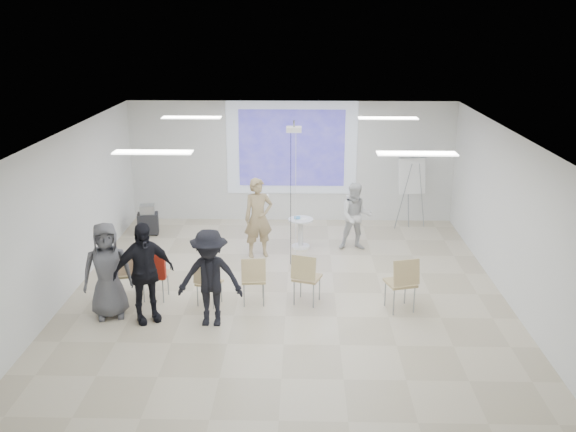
{
  "coord_description": "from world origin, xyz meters",
  "views": [
    {
      "loc": [
        0.29,
        -11.03,
        4.95
      ],
      "look_at": [
        0.0,
        0.8,
        1.25
      ],
      "focal_mm": 40.0,
      "sensor_mm": 36.0,
      "label": 1
    }
  ],
  "objects_px": {
    "chair_left_mid": "(154,272)",
    "chair_far_left": "(124,271)",
    "chair_left_inner": "(207,280)",
    "flipchart_easel": "(412,176)",
    "player_right": "(356,213)",
    "laptop": "(209,281)",
    "audience_mid": "(210,272)",
    "av_cart": "(148,221)",
    "chair_center": "(253,276)",
    "pedestal_table": "(301,231)",
    "chair_right_far": "(403,280)",
    "audience_outer": "(107,265)",
    "chair_right_inner": "(306,275)",
    "audience_left": "(143,265)",
    "player_left": "(258,213)"
  },
  "relations": [
    {
      "from": "pedestal_table",
      "to": "chair_right_far",
      "type": "xyz_separation_m",
      "value": [
        1.78,
        -3.21,
        0.21
      ]
    },
    {
      "from": "pedestal_table",
      "to": "chair_left_inner",
      "type": "distance_m",
      "value": 3.47
    },
    {
      "from": "player_left",
      "to": "audience_outer",
      "type": "height_order",
      "value": "player_left"
    },
    {
      "from": "chair_left_inner",
      "to": "laptop",
      "type": "relative_size",
      "value": 2.73
    },
    {
      "from": "audience_left",
      "to": "audience_mid",
      "type": "xyz_separation_m",
      "value": [
        1.12,
        -0.11,
        -0.06
      ]
    },
    {
      "from": "player_right",
      "to": "chair_far_left",
      "type": "relative_size",
      "value": 1.75
    },
    {
      "from": "player_right",
      "to": "chair_left_mid",
      "type": "height_order",
      "value": "player_right"
    },
    {
      "from": "chair_far_left",
      "to": "flipchart_easel",
      "type": "xyz_separation_m",
      "value": [
        5.81,
        4.26,
        0.76
      ]
    },
    {
      "from": "chair_right_inner",
      "to": "flipchart_easel",
      "type": "height_order",
      "value": "flipchart_easel"
    },
    {
      "from": "chair_right_far",
      "to": "audience_mid",
      "type": "xyz_separation_m",
      "value": [
        -3.25,
        -0.56,
        0.35
      ]
    },
    {
      "from": "audience_left",
      "to": "audience_mid",
      "type": "relative_size",
      "value": 1.06
    },
    {
      "from": "chair_right_inner",
      "to": "chair_right_far",
      "type": "height_order",
      "value": "chair_right_far"
    },
    {
      "from": "chair_left_mid",
      "to": "chair_right_far",
      "type": "xyz_separation_m",
      "value": [
        4.4,
        -0.35,
        0.04
      ]
    },
    {
      "from": "chair_left_inner",
      "to": "flipchart_easel",
      "type": "distance_m",
      "value": 6.26
    },
    {
      "from": "chair_left_mid",
      "to": "audience_left",
      "type": "distance_m",
      "value": 0.92
    },
    {
      "from": "chair_right_inner",
      "to": "av_cart",
      "type": "relative_size",
      "value": 1.34
    },
    {
      "from": "chair_right_far",
      "to": "av_cart",
      "type": "relative_size",
      "value": 1.4
    },
    {
      "from": "chair_far_left",
      "to": "chair_center",
      "type": "bearing_deg",
      "value": -19.71
    },
    {
      "from": "pedestal_table",
      "to": "chair_center",
      "type": "xyz_separation_m",
      "value": [
        -0.82,
        -2.99,
        0.16
      ]
    },
    {
      "from": "chair_left_mid",
      "to": "chair_far_left",
      "type": "bearing_deg",
      "value": 178.69
    },
    {
      "from": "chair_left_inner",
      "to": "audience_mid",
      "type": "bearing_deg",
      "value": -56.74
    },
    {
      "from": "player_left",
      "to": "audience_left",
      "type": "relative_size",
      "value": 0.97
    },
    {
      "from": "chair_right_inner",
      "to": "chair_right_far",
      "type": "relative_size",
      "value": 0.95
    },
    {
      "from": "chair_right_inner",
      "to": "chair_right_far",
      "type": "distance_m",
      "value": 1.69
    },
    {
      "from": "audience_left",
      "to": "av_cart",
      "type": "xyz_separation_m",
      "value": [
        -1.02,
        4.5,
        -0.67
      ]
    },
    {
      "from": "pedestal_table",
      "to": "chair_left_inner",
      "type": "relative_size",
      "value": 0.83
    },
    {
      "from": "pedestal_table",
      "to": "av_cart",
      "type": "xyz_separation_m",
      "value": [
        -3.61,
        0.84,
        -0.05
      ]
    },
    {
      "from": "flipchart_easel",
      "to": "audience_outer",
      "type": "bearing_deg",
      "value": -150.63
    },
    {
      "from": "chair_far_left",
      "to": "audience_outer",
      "type": "distance_m",
      "value": 0.79
    },
    {
      "from": "chair_center",
      "to": "laptop",
      "type": "bearing_deg",
      "value": 173.21
    },
    {
      "from": "chair_right_inner",
      "to": "flipchart_easel",
      "type": "bearing_deg",
      "value": 78.6
    },
    {
      "from": "chair_center",
      "to": "laptop",
      "type": "distance_m",
      "value": 0.8
    },
    {
      "from": "chair_left_mid",
      "to": "chair_center",
      "type": "relative_size",
      "value": 1.03
    },
    {
      "from": "audience_left",
      "to": "flipchart_easel",
      "type": "distance_m",
      "value": 7.31
    },
    {
      "from": "chair_right_inner",
      "to": "audience_left",
      "type": "xyz_separation_m",
      "value": [
        -2.7,
        -0.71,
        0.43
      ]
    },
    {
      "from": "laptop",
      "to": "audience_mid",
      "type": "xyz_separation_m",
      "value": [
        0.14,
        -0.79,
        0.5
      ]
    },
    {
      "from": "audience_mid",
      "to": "audience_outer",
      "type": "xyz_separation_m",
      "value": [
        -1.78,
        0.26,
        -0.0
      ]
    },
    {
      "from": "pedestal_table",
      "to": "laptop",
      "type": "relative_size",
      "value": 2.27
    },
    {
      "from": "player_left",
      "to": "audience_outer",
      "type": "relative_size",
      "value": 1.03
    },
    {
      "from": "audience_mid",
      "to": "av_cart",
      "type": "bearing_deg",
      "value": 116.53
    },
    {
      "from": "player_left",
      "to": "audience_outer",
      "type": "bearing_deg",
      "value": -147.85
    },
    {
      "from": "chair_center",
      "to": "audience_outer",
      "type": "bearing_deg",
      "value": -173.63
    },
    {
      "from": "chair_right_far",
      "to": "audience_outer",
      "type": "height_order",
      "value": "audience_outer"
    },
    {
      "from": "player_right",
      "to": "chair_left_mid",
      "type": "xyz_separation_m",
      "value": [
        -3.84,
        -2.8,
        -0.28
      ]
    },
    {
      "from": "player_left",
      "to": "audience_mid",
      "type": "relative_size",
      "value": 1.03
    },
    {
      "from": "player_right",
      "to": "laptop",
      "type": "bearing_deg",
      "value": -135.17
    },
    {
      "from": "pedestal_table",
      "to": "av_cart",
      "type": "distance_m",
      "value": 3.71
    },
    {
      "from": "chair_far_left",
      "to": "audience_left",
      "type": "height_order",
      "value": "audience_left"
    },
    {
      "from": "chair_far_left",
      "to": "chair_right_far",
      "type": "bearing_deg",
      "value": -20.06
    },
    {
      "from": "chair_right_inner",
      "to": "flipchart_easel",
      "type": "xyz_separation_m",
      "value": [
        2.53,
        4.4,
        0.75
      ]
    }
  ]
}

